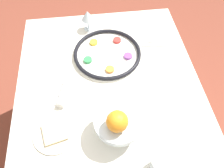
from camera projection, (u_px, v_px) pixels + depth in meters
The scene contains 12 objects.
ground_plane at pixel (111, 145), 1.69m from camera, with size 8.00×8.00×0.00m, color brown.
dining_table at pixel (110, 124), 1.37m from camera, with size 1.15×0.90×0.77m.
seder_plate at pixel (107, 53), 1.16m from camera, with size 0.36×0.36×0.03m.
wine_glass at pixel (88, 16), 1.22m from camera, with size 0.07×0.07×0.12m.
fruit_stand at pixel (118, 122), 0.86m from camera, with size 0.19×0.19×0.11m.
orange_fruit at pixel (118, 121), 0.79m from camera, with size 0.08×0.08×0.08m.
bread_plate at pixel (55, 133), 0.92m from camera, with size 0.19×0.19×0.02m.
napkin_roll at pixel (64, 92), 1.02m from camera, with size 0.15×0.07×0.04m.
cup_near at pixel (161, 165), 0.81m from camera, with size 0.07×0.07×0.07m.
fork_left at pixel (155, 41), 1.23m from camera, with size 0.05×0.18×0.01m.
fork_right at pixel (156, 45), 1.21m from camera, with size 0.04×0.18×0.01m.
spoon at pixel (56, 90), 1.04m from camera, with size 0.16×0.02×0.01m.
Camera 1 is at (0.57, -0.06, 1.65)m, focal length 35.00 mm.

